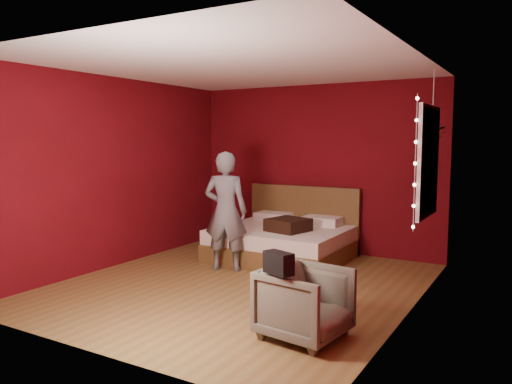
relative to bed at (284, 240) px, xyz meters
name	(u,v)px	position (x,y,z in m)	size (l,w,h in m)	color
floor	(240,285)	(0.17, -1.50, -0.27)	(4.50, 4.50, 0.00)	olive
room_walls	(240,146)	(0.17, -1.50, 1.41)	(4.04, 4.54, 2.62)	#630A13
window	(428,162)	(2.13, -0.60, 1.23)	(0.05, 0.97, 1.27)	white
fairy_lights	(415,163)	(2.11, -1.12, 1.23)	(0.04, 0.04, 1.45)	silver
bed	(284,240)	(0.00, 0.00, 0.00)	(1.85, 1.58, 1.02)	brown
person	(226,211)	(-0.37, -1.00, 0.53)	(0.58, 0.38, 1.60)	slate
armchair	(305,303)	(1.53, -2.59, 0.05)	(0.68, 0.70, 0.63)	#64624F
handbag	(279,263)	(1.41, -2.88, 0.46)	(0.26, 0.13, 0.19)	black
throw_pillow	(288,225)	(0.20, -0.26, 0.29)	(0.50, 0.50, 0.18)	black
hanging_plant	(432,141)	(2.05, 0.01, 1.47)	(0.40, 0.38, 1.04)	silver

